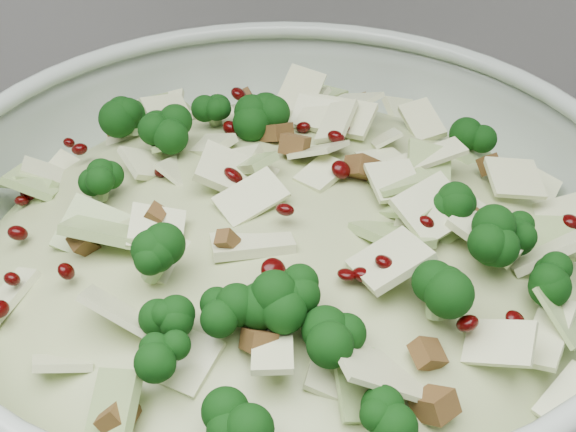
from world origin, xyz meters
name	(u,v)px	position (x,y,z in m)	size (l,w,h in m)	color
mixing_bowl	(283,280)	(-0.04, 1.60, 0.98)	(0.49, 0.49, 0.16)	#A9BAAB
salad	(283,246)	(-0.04, 1.60, 1.01)	(0.42, 0.42, 0.16)	tan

